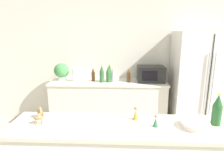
% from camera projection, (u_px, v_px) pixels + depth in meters
% --- Properties ---
extents(wall_back, '(8.00, 0.06, 2.55)m').
position_uv_depth(wall_back, '(126.00, 60.00, 3.90)').
color(wall_back, silver).
rests_on(wall_back, ground_plane).
extents(back_counter, '(2.12, 0.63, 0.92)m').
position_uv_depth(back_counter, '(108.00, 104.00, 3.79)').
color(back_counter, silver).
rests_on(back_counter, ground_plane).
extents(refrigerator, '(0.96, 0.72, 1.82)m').
position_uv_depth(refrigerator, '(200.00, 84.00, 3.54)').
color(refrigerator, silver).
rests_on(refrigerator, ground_plane).
extents(potted_plant, '(0.28, 0.28, 0.32)m').
position_uv_depth(potted_plant, '(62.00, 71.00, 3.71)').
color(potted_plant, silver).
rests_on(potted_plant, back_counter).
extents(paper_towel_roll, '(0.10, 0.10, 0.24)m').
position_uv_depth(paper_towel_roll, '(75.00, 75.00, 3.65)').
color(paper_towel_roll, white).
rests_on(paper_towel_roll, back_counter).
extents(microwave, '(0.48, 0.37, 0.28)m').
position_uv_depth(microwave, '(151.00, 74.00, 3.63)').
color(microwave, black).
rests_on(microwave, back_counter).
extents(back_bottle_0, '(0.07, 0.07, 0.25)m').
position_uv_depth(back_bottle_0, '(93.00, 75.00, 3.66)').
color(back_bottle_0, brown).
rests_on(back_bottle_0, back_counter).
extents(back_bottle_1, '(0.08, 0.08, 0.30)m').
position_uv_depth(back_bottle_1, '(108.00, 74.00, 3.58)').
color(back_bottle_1, '#2D6033').
rests_on(back_bottle_1, back_counter).
extents(back_bottle_2, '(0.07, 0.07, 0.25)m').
position_uv_depth(back_bottle_2, '(128.00, 76.00, 3.58)').
color(back_bottle_2, brown).
rests_on(back_bottle_2, back_counter).
extents(back_bottle_3, '(0.08, 0.08, 0.31)m').
position_uv_depth(back_bottle_3, '(102.00, 74.00, 3.56)').
color(back_bottle_3, '#2D6033').
rests_on(back_bottle_3, back_counter).
extents(back_bottle_4, '(0.07, 0.07, 0.31)m').
position_uv_depth(back_bottle_4, '(110.00, 72.00, 3.72)').
color(back_bottle_4, '#2D6033').
rests_on(back_bottle_4, back_counter).
extents(back_bottle_5, '(0.07, 0.07, 0.28)m').
position_uv_depth(back_bottle_5, '(113.00, 75.00, 3.58)').
color(back_bottle_5, '#B2B7BC').
rests_on(back_bottle_5, back_counter).
extents(wine_bottle, '(0.09, 0.09, 0.30)m').
position_uv_depth(wine_bottle, '(217.00, 110.00, 1.81)').
color(wine_bottle, '#235628').
rests_on(wine_bottle, bar_counter).
extents(fruit_bowl, '(0.25, 0.25, 0.06)m').
position_uv_depth(fruit_bowl, '(195.00, 124.00, 1.77)').
color(fruit_bowl, white).
rests_on(fruit_bowl, bar_counter).
extents(camel_figurine, '(0.10, 0.07, 0.12)m').
position_uv_depth(camel_figurine, '(39.00, 117.00, 1.83)').
color(camel_figurine, olive).
rests_on(camel_figurine, bar_counter).
extents(camel_figurine_second, '(0.09, 0.10, 0.13)m').
position_uv_depth(camel_figurine_second, '(40.00, 111.00, 1.96)').
color(camel_figurine_second, '#A87F4C').
rests_on(camel_figurine_second, bar_counter).
extents(wise_man_figurine_crimson, '(0.05, 0.05, 0.12)m').
position_uv_depth(wise_man_figurine_crimson, '(156.00, 121.00, 1.79)').
color(wise_man_figurine_crimson, '#33664C').
rests_on(wise_man_figurine_crimson, bar_counter).
extents(wise_man_figurine_purple, '(0.06, 0.06, 0.14)m').
position_uv_depth(wise_man_figurine_purple, '(136.00, 114.00, 1.93)').
color(wise_man_figurine_purple, '#B28933').
rests_on(wise_man_figurine_purple, bar_counter).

